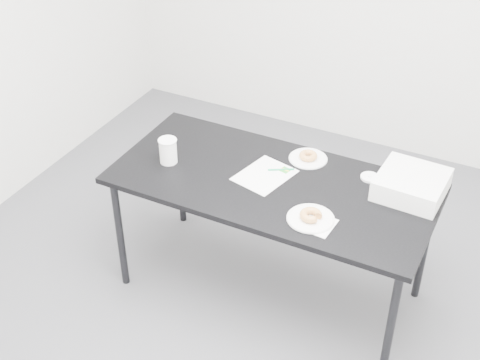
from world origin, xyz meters
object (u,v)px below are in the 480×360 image
at_px(table, 272,190).
at_px(pen, 281,169).
at_px(coffee_cup, 168,151).
at_px(donut_far, 308,156).
at_px(plate_far, 308,159).
at_px(scorecard, 265,175).
at_px(plate_near, 311,219).
at_px(donut_near, 311,215).
at_px(bakery_box, 411,184).

xyz_separation_m(table, pen, (-0.00, 0.11, 0.07)).
relative_size(table, coffee_cup, 11.90).
height_order(table, donut_far, donut_far).
bearing_deg(plate_far, coffee_cup, -151.35).
bearing_deg(plate_far, table, -107.28).
xyz_separation_m(scorecard, plate_far, (0.15, 0.25, 0.00)).
distance_m(scorecard, plate_near, 0.43).
height_order(plate_near, donut_near, donut_near).
bearing_deg(scorecard, table, -14.08).
relative_size(scorecard, plate_near, 1.30).
bearing_deg(table, coffee_cup, -171.56).
bearing_deg(pen, donut_far, 33.32).
distance_m(table, coffee_cup, 0.61).
bearing_deg(pen, bakery_box, -20.15).
bearing_deg(plate_near, pen, 132.85).
bearing_deg(donut_far, scorecard, -120.65).
distance_m(donut_near, donut_far, 0.54).
xyz_separation_m(plate_far, bakery_box, (0.59, -0.06, 0.05)).
bearing_deg(plate_near, donut_far, 113.15).
xyz_separation_m(donut_near, coffee_cup, (-0.89, 0.13, 0.04)).
distance_m(plate_near, bakery_box, 0.58).
height_order(scorecard, plate_far, plate_far).
bearing_deg(plate_near, donut_near, 0.00).
relative_size(pen, plate_far, 0.66).
bearing_deg(table, bakery_box, 18.22).
xyz_separation_m(pen, coffee_cup, (-0.59, -0.20, 0.06)).
bearing_deg(donut_far, table, -107.28).
xyz_separation_m(pen, plate_near, (0.30, -0.32, -0.00)).
relative_size(pen, donut_near, 1.28).
bearing_deg(scorecard, pen, 66.69).
bearing_deg(donut_near, plate_near, 0.00).
xyz_separation_m(donut_far, bakery_box, (0.59, -0.06, 0.03)).
height_order(table, pen, pen).
bearing_deg(bakery_box, plate_far, 176.70).
bearing_deg(plate_near, plate_far, 113.15).
bearing_deg(pen, plate_far, 33.32).
xyz_separation_m(table, scorecard, (-0.06, 0.03, 0.06)).
bearing_deg(donut_near, donut_far, 113.15).
height_order(donut_far, coffee_cup, coffee_cup).
bearing_deg(plate_near, table, 144.76).
distance_m(plate_near, coffee_cup, 0.90).
relative_size(pen, plate_near, 0.60).
bearing_deg(pen, plate_near, -76.48).
bearing_deg(plate_near, bakery_box, 48.95).
height_order(plate_near, coffee_cup, coffee_cup).
height_order(plate_near, donut_far, donut_far).
distance_m(pen, donut_near, 0.44).
bearing_deg(donut_near, plate_far, 113.15).
distance_m(table, pen, 0.13).
xyz_separation_m(table, plate_far, (0.09, 0.28, 0.06)).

